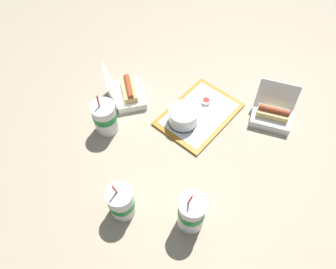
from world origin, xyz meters
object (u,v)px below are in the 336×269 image
at_px(ketchup_cup, 206,101).
at_px(plastic_fork, 215,112).
at_px(cake_container, 183,117).
at_px(food_tray, 199,114).
at_px(clamshell_hotdog_left, 272,114).
at_px(soda_cup_front, 121,202).
at_px(soda_cup_corner, 105,117).
at_px(soda_cup_back, 191,213).
at_px(clamshell_hotdog_back, 127,92).

bearing_deg(ketchup_cup, plastic_fork, 84.01).
bearing_deg(ketchup_cup, cake_container, 1.84).
distance_m(food_tray, ketchup_cup, 0.07).
bearing_deg(clamshell_hotdog_left, plastic_fork, -49.36).
bearing_deg(ketchup_cup, soda_cup_front, 14.13).
height_order(clamshell_hotdog_left, soda_cup_corner, soda_cup_corner).
distance_m(plastic_fork, soda_cup_back, 0.54).
bearing_deg(soda_cup_corner, clamshell_hotdog_left, 141.63).
distance_m(cake_container, clamshell_hotdog_left, 0.40).
distance_m(ketchup_cup, soda_cup_corner, 0.47).
bearing_deg(soda_cup_back, soda_cup_front, -52.98).
height_order(cake_container, soda_cup_corner, soda_cup_corner).
bearing_deg(clamshell_hotdog_back, ketchup_cup, 131.11).
bearing_deg(soda_cup_back, plastic_fork, -147.17).
xyz_separation_m(cake_container, soda_cup_front, (0.46, 0.15, 0.03)).
height_order(soda_cup_back, soda_cup_front, soda_cup_back).
relative_size(clamshell_hotdog_back, soda_cup_front, 1.12).
xyz_separation_m(food_tray, soda_cup_corner, (0.36, -0.22, 0.07)).
bearing_deg(plastic_fork, ketchup_cup, -118.43).
xyz_separation_m(soda_cup_corner, soda_cup_front, (0.18, 0.35, -0.00)).
xyz_separation_m(ketchup_cup, soda_cup_front, (0.61, 0.15, 0.05)).
bearing_deg(soda_cup_corner, food_tray, 148.17).
height_order(clamshell_hotdog_left, soda_cup_front, soda_cup_front).
relative_size(plastic_fork, soda_cup_corner, 0.51).
relative_size(clamshell_hotdog_back, soda_cup_corner, 1.11).
height_order(food_tray, clamshell_hotdog_back, clamshell_hotdog_back).
distance_m(clamshell_hotdog_back, soda_cup_back, 0.67).
bearing_deg(ketchup_cup, food_tray, 18.58).
relative_size(clamshell_hotdog_left, soda_cup_front, 1.09).
height_order(soda_cup_corner, soda_cup_back, soda_cup_back).
bearing_deg(soda_cup_front, clamshell_hotdog_back, -130.03).
bearing_deg(clamshell_hotdog_back, clamshell_hotdog_left, 126.60).
bearing_deg(ketchup_cup, clamshell_hotdog_back, -48.89).
bearing_deg(soda_cup_front, food_tray, -166.42).
distance_m(plastic_fork, clamshell_hotdog_back, 0.42).
distance_m(clamshell_hotdog_back, soda_cup_corner, 0.20).
bearing_deg(plastic_fork, clamshell_hotdog_left, 108.20).
relative_size(clamshell_hotdog_left, soda_cup_back, 0.97).
distance_m(plastic_fork, clamshell_hotdog_left, 0.25).
relative_size(cake_container, clamshell_hotdog_left, 0.58).
height_order(food_tray, clamshell_hotdog_left, clamshell_hotdog_left).
bearing_deg(plastic_fork, soda_cup_front, -14.45).
xyz_separation_m(ketchup_cup, soda_cup_back, (0.45, 0.36, 0.07)).
xyz_separation_m(cake_container, clamshell_hotdog_left, (-0.31, 0.25, -0.01)).
bearing_deg(clamshell_hotdog_left, soda_cup_back, 9.16).
height_order(ketchup_cup, plastic_fork, ketchup_cup).
relative_size(food_tray, soda_cup_front, 1.87).
relative_size(clamshell_hotdog_left, clamshell_hotdog_back, 0.97).
distance_m(food_tray, plastic_fork, 0.08).
relative_size(cake_container, soda_cup_front, 0.63).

